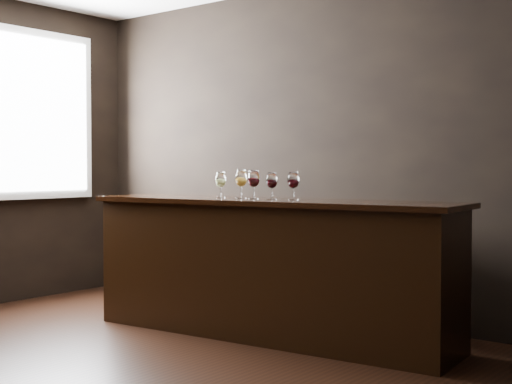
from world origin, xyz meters
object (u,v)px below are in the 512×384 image
Objects in this scene: glass_red_b at (272,181)px; glass_red_c at (293,181)px; glass_red_a at (254,179)px; glass_amber at (241,179)px; back_bar_shelf at (237,257)px; glass_white at (221,180)px; bar_counter at (269,271)px.

glass_red_b is 0.17m from glass_red_c.
glass_red_c is (0.16, 0.05, 0.00)m from glass_red_b.
glass_red_a is 0.32m from glass_red_c.
glass_red_a is at bearing -15.49° from glass_amber.
glass_white reaches higher than back_bar_shelf.
glass_red_c is (0.65, 0.05, 0.00)m from glass_white.
glass_white is 0.92× the size of glass_red_a.
glass_amber is at bearing 172.05° from bar_counter.
glass_amber is 1.01× the size of glass_red_a.
glass_red_a is (0.34, -0.01, 0.01)m from glass_white.
bar_counter is 13.77× the size of glass_red_c.
bar_counter is at bearing 13.68° from glass_red_a.
glass_red_b is at bearing -163.90° from glass_red_c.
glass_white is (-0.46, -0.02, 0.66)m from bar_counter.
glass_red_a is (-0.12, -0.03, 0.67)m from bar_counter.
glass_red_c is at bearing 5.22° from bar_counter.
glass_red_a reaches higher than bar_counter.
glass_red_a is 0.16m from glass_red_b.
back_bar_shelf is 1.05m from glass_white.
bar_counter is at bearing 1.88° from glass_white.
glass_red_a is at bearing -2.48° from glass_white.
back_bar_shelf is at bearing 137.79° from bar_counter.
glass_amber is 0.31m from glass_red_b.
glass_white is at bearing 176.75° from bar_counter.
glass_amber is 1.06× the size of glass_red_c.
glass_red_c reaches higher than glass_red_b.
glass_amber is (0.59, -0.64, 0.71)m from back_bar_shelf.
glass_white reaches higher than bar_counter.
bar_counter is 0.73m from glass_amber.
glass_amber is 0.16m from glass_red_a.
glass_red_b is (0.03, -0.01, 0.66)m from bar_counter.
back_bar_shelf is 1.41m from glass_red_c.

